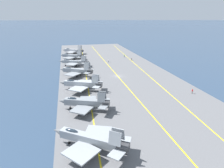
% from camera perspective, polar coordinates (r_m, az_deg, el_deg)
% --- Properties ---
extents(ground_plane, '(2000.00, 2000.00, 0.00)m').
position_cam_1_polar(ground_plane, '(91.50, 1.62, 2.05)').
color(ground_plane, '#2D425B').
extents(carrier_deck, '(206.00, 51.86, 0.40)m').
position_cam_1_polar(carrier_deck, '(91.44, 1.62, 2.17)').
color(carrier_deck, slate).
rests_on(carrier_deck, ground).
extents(deck_stripe_foul_line, '(185.06, 12.07, 0.01)m').
position_cam_1_polar(deck_stripe_foul_line, '(95.81, 9.92, 2.81)').
color(deck_stripe_foul_line, yellow).
rests_on(deck_stripe_foul_line, carrier_deck).
extents(deck_stripe_centerline, '(185.40, 0.36, 0.01)m').
position_cam_1_polar(deck_stripe_centerline, '(91.38, 1.62, 2.29)').
color(deck_stripe_centerline, yellow).
rests_on(deck_stripe_centerline, carrier_deck).
extents(deck_stripe_edge_line, '(185.14, 10.60, 0.01)m').
position_cam_1_polar(deck_stripe_edge_line, '(89.04, -7.31, 1.68)').
color(deck_stripe_edge_line, yellow).
rests_on(deck_stripe_edge_line, carrier_deck).
extents(parked_jet_second, '(13.98, 16.44, 6.14)m').
position_cam_1_polar(parked_jet_second, '(42.54, -6.39, -15.37)').
color(parked_jet_second, '#93999E').
rests_on(parked_jet_second, carrier_deck).
extents(parked_jet_third, '(12.69, 15.45, 5.94)m').
position_cam_1_polar(parked_jet_third, '(59.00, -7.87, -5.23)').
color(parked_jet_third, gray).
rests_on(parked_jet_third, carrier_deck).
extents(parked_jet_fourth, '(13.18, 16.34, 6.25)m').
position_cam_1_polar(parked_jet_fourth, '(74.33, -8.80, 0.06)').
color(parked_jet_fourth, '#9EA3A8').
rests_on(parked_jet_fourth, carrier_deck).
extents(parked_jet_fifth, '(13.67, 15.92, 6.70)m').
position_cam_1_polar(parked_jet_fifth, '(92.58, -10.15, 3.80)').
color(parked_jet_fifth, gray).
rests_on(parked_jet_fifth, carrier_deck).
extents(parked_jet_sixth, '(12.39, 16.59, 5.87)m').
position_cam_1_polar(parked_jet_sixth, '(110.05, -10.77, 6.24)').
color(parked_jet_sixth, '#93999E').
rests_on(parked_jet_sixth, carrier_deck).
extents(parked_jet_seventh, '(13.38, 15.79, 6.07)m').
position_cam_1_polar(parked_jet_seventh, '(127.31, -11.38, 7.89)').
color(parked_jet_seventh, gray).
rests_on(parked_jet_seventh, carrier_deck).
extents(parked_jet_eighth, '(13.25, 15.90, 6.26)m').
position_cam_1_polar(parked_jet_eighth, '(146.72, -11.10, 9.40)').
color(parked_jet_eighth, '#A8AAAF').
rests_on(parked_jet_eighth, carrier_deck).
extents(crew_brown_vest, '(0.46, 0.44, 1.78)m').
position_cam_1_polar(crew_brown_vest, '(123.17, 5.63, 7.14)').
color(crew_brown_vest, '#383328').
rests_on(crew_brown_vest, carrier_deck).
extents(crew_green_vest, '(0.44, 0.37, 1.73)m').
position_cam_1_polar(crew_green_vest, '(132.63, 3.55, 8.06)').
color(crew_green_vest, '#232328').
rests_on(crew_green_vest, carrier_deck).
extents(crew_white_vest, '(0.41, 0.31, 1.79)m').
position_cam_1_polar(crew_white_vest, '(117.82, -0.99, 6.68)').
color(crew_white_vest, '#232328').
rests_on(crew_white_vest, carrier_deck).
extents(crew_red_vest, '(0.33, 0.42, 1.75)m').
position_cam_1_polar(crew_red_vest, '(76.45, 21.98, -1.86)').
color(crew_red_vest, '#4C473D').
rests_on(crew_red_vest, carrier_deck).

